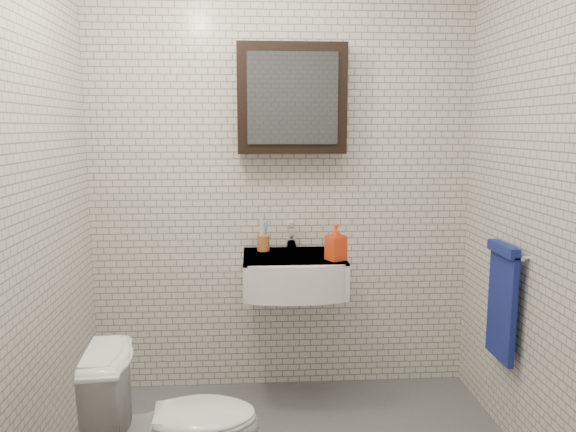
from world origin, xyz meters
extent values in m
cube|color=silver|center=(0.00, 1.00, 1.25)|extent=(2.20, 0.02, 2.50)
cube|color=silver|center=(0.00, -1.00, 1.25)|extent=(2.20, 0.02, 2.50)
cube|color=silver|center=(-1.10, 0.00, 1.25)|extent=(0.02, 2.00, 2.50)
cube|color=silver|center=(1.10, 0.00, 1.25)|extent=(0.02, 2.00, 2.50)
cube|color=white|center=(0.05, 0.78, 0.75)|extent=(0.55, 0.45, 0.20)
cylinder|color=silver|center=(0.05, 0.80, 0.84)|extent=(0.31, 0.31, 0.02)
cylinder|color=silver|center=(0.05, 0.80, 0.85)|extent=(0.04, 0.04, 0.01)
cube|color=white|center=(0.05, 0.78, 0.84)|extent=(0.55, 0.45, 0.01)
cylinder|color=silver|center=(0.05, 0.94, 0.88)|extent=(0.06, 0.06, 0.06)
cylinder|color=silver|center=(0.05, 0.94, 0.94)|extent=(0.03, 0.03, 0.08)
cylinder|color=silver|center=(0.05, 0.88, 0.97)|extent=(0.02, 0.12, 0.02)
cube|color=silver|center=(0.05, 0.97, 0.99)|extent=(0.02, 0.09, 0.01)
cube|color=black|center=(0.05, 0.93, 1.70)|extent=(0.60, 0.14, 0.60)
cube|color=#3F444C|center=(0.05, 0.85, 1.70)|extent=(0.49, 0.01, 0.49)
cylinder|color=silver|center=(1.06, 0.35, 0.95)|extent=(0.02, 0.30, 0.02)
cylinder|color=silver|center=(1.08, 0.48, 0.95)|extent=(0.04, 0.02, 0.02)
cylinder|color=silver|center=(1.08, 0.22, 0.95)|extent=(0.04, 0.02, 0.02)
cube|color=navy|center=(1.05, 0.35, 0.68)|extent=(0.03, 0.26, 0.54)
cube|color=navy|center=(1.04, 0.35, 0.96)|extent=(0.05, 0.26, 0.05)
cylinder|color=#AA5D2A|center=(-0.11, 0.90, 0.89)|extent=(0.08, 0.08, 0.09)
cylinder|color=white|center=(-0.13, 0.90, 0.95)|extent=(0.02, 0.03, 0.17)
cylinder|color=#4380D8|center=(-0.10, 0.90, 0.94)|extent=(0.01, 0.02, 0.15)
cylinder|color=white|center=(-0.12, 0.92, 0.96)|extent=(0.02, 0.03, 0.18)
cylinder|color=#4380D8|center=(-0.10, 0.91, 0.95)|extent=(0.02, 0.04, 0.16)
imported|color=#E54E18|center=(0.27, 0.65, 0.95)|extent=(0.12, 0.12, 0.20)
imported|color=white|center=(-0.49, -0.09, 0.34)|extent=(0.70, 0.43, 0.69)
camera|label=1|loc=(-0.18, -2.22, 1.55)|focal=35.00mm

